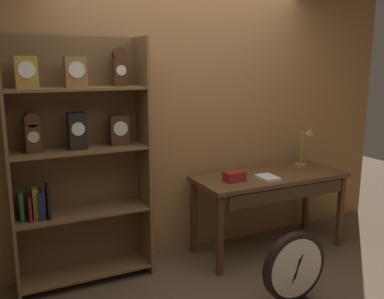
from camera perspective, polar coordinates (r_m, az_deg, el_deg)
back_wood_panel at (r=3.99m, az=-1.16°, el=4.00°), size 4.80×0.05×2.60m
bookshelf at (r=3.54m, az=-15.41°, el=-1.29°), size 1.11×0.34×2.05m
workbench at (r=4.14m, az=10.76°, el=-4.63°), size 1.50×0.61×0.77m
desk_lamp at (r=4.51m, az=15.35°, el=0.82°), size 0.17×0.17×0.43m
toolbox_small at (r=3.86m, az=5.82°, el=-3.68°), size 0.19×0.13×0.09m
open_repair_manual at (r=3.99m, az=10.28°, el=-3.77°), size 0.17×0.22×0.02m
round_clock_large at (r=3.41m, az=13.77°, el=-15.52°), size 0.55×0.11×0.59m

